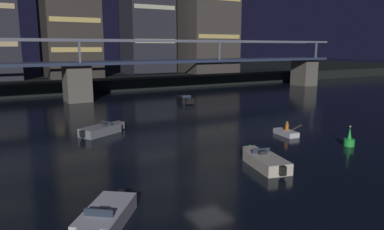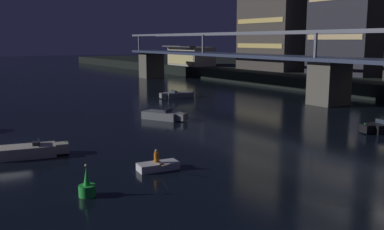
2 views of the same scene
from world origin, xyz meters
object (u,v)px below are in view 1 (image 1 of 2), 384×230
(speedboat_near_left, at_px, (105,218))
(channel_buoy, at_px, (349,140))
(speedboat_near_center, at_px, (102,130))
(speedboat_near_right, at_px, (185,100))
(river_bridge, at_px, (76,71))
(tower_central, at_px, (68,7))
(speedboat_mid_left, at_px, (265,161))
(dinghy_with_paddler, at_px, (286,132))

(speedboat_near_left, xyz_separation_m, channel_buoy, (21.90, 3.63, 0.06))
(speedboat_near_center, relative_size, speedboat_near_right, 0.94)
(river_bridge, relative_size, tower_central, 3.63)
(river_bridge, height_order, speedboat_near_right, river_bridge)
(speedboat_mid_left, height_order, dinghy_with_paddler, dinghy_with_paddler)
(river_bridge, relative_size, speedboat_near_right, 19.58)
(speedboat_near_center, xyz_separation_m, channel_buoy, (17.09, -14.38, 0.06))
(tower_central, bearing_deg, river_bridge, -98.92)
(river_bridge, distance_m, tower_central, 24.20)
(tower_central, distance_m, dinghy_with_paddler, 55.96)
(speedboat_near_center, bearing_deg, channel_buoy, -40.08)
(river_bridge, height_order, tower_central, tower_central)
(speedboat_near_left, bearing_deg, dinghy_with_paddler, 24.34)
(speedboat_near_left, relative_size, speedboat_mid_left, 0.90)
(river_bridge, relative_size, channel_buoy, 57.86)
(dinghy_with_paddler, bearing_deg, tower_central, 99.90)
(speedboat_near_left, height_order, speedboat_mid_left, same)
(speedboat_near_right, bearing_deg, speedboat_near_left, -123.82)
(river_bridge, height_order, speedboat_near_left, river_bridge)
(river_bridge, distance_m, channel_buoy, 40.16)
(tower_central, height_order, channel_buoy, tower_central)
(speedboat_near_right, bearing_deg, speedboat_mid_left, -107.53)
(speedboat_near_left, bearing_deg, river_bridge, 79.76)
(speedboat_near_left, bearing_deg, speedboat_mid_left, 13.65)
(river_bridge, xyz_separation_m, tower_central, (3.30, 21.04, 11.49))
(tower_central, xyz_separation_m, speedboat_near_center, (-5.87, -43.88, -15.65))
(speedboat_near_center, height_order, speedboat_mid_left, same)
(speedboat_near_right, bearing_deg, dinghy_with_paddler, -93.38)
(speedboat_near_left, distance_m, channel_buoy, 22.20)
(tower_central, distance_m, speedboat_near_center, 46.95)
(speedboat_near_center, distance_m, speedboat_mid_left, 16.76)
(tower_central, height_order, speedboat_near_right, tower_central)
(speedboat_mid_left, bearing_deg, dinghy_with_paddler, 38.00)
(speedboat_near_center, bearing_deg, river_bridge, 83.58)
(tower_central, xyz_separation_m, dinghy_with_paddler, (9.23, -52.89, -15.79))
(tower_central, xyz_separation_m, speedboat_mid_left, (1.48, -58.94, -15.65))
(speedboat_near_left, bearing_deg, speedboat_near_right, 56.18)
(speedboat_near_center, height_order, speedboat_near_right, same)
(channel_buoy, relative_size, dinghy_with_paddler, 0.65)
(speedboat_near_right, xyz_separation_m, speedboat_mid_left, (-9.09, -28.76, 0.00))
(river_bridge, bearing_deg, speedboat_near_center, -96.42)
(speedboat_mid_left, bearing_deg, channel_buoy, 3.96)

